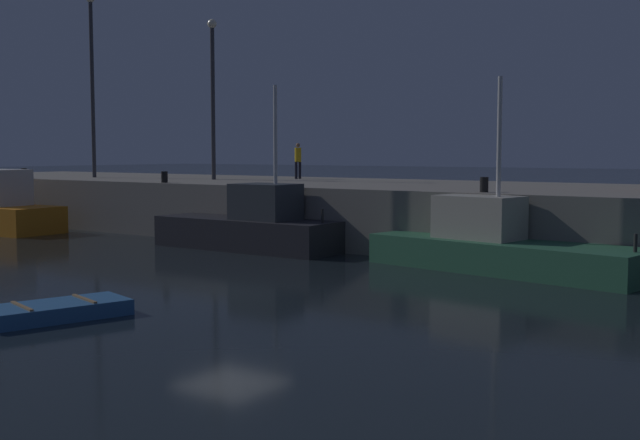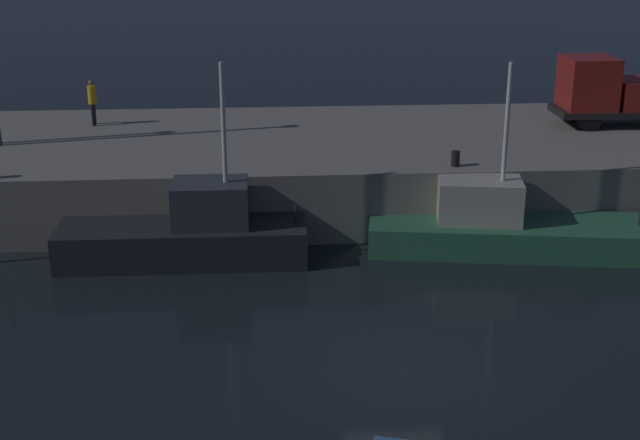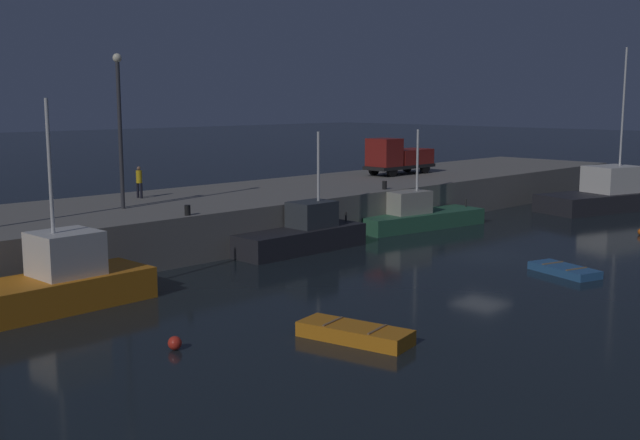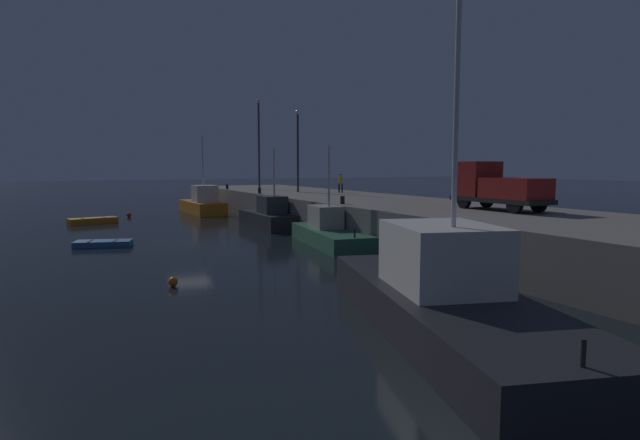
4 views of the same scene
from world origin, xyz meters
name	(u,v)px [view 2 (image 2 of 4)]	position (x,y,z in m)	size (l,w,h in m)	color
ground_plane	(402,370)	(0.00, 0.00, 0.00)	(320.00, 320.00, 0.00)	black
pier_quay	(346,165)	(0.00, 13.51, 1.16)	(63.14, 10.44, 2.33)	gray
fishing_boat_blue	(189,234)	(-5.44, 7.31, 0.84)	(7.54, 2.44, 6.07)	#232328
fishing_boat_white	(502,228)	(4.36, 7.47, 0.72)	(9.01, 3.84, 5.94)	#2D6647
utility_truck	(624,93)	(10.85, 14.40, 3.60)	(5.85, 2.05, 2.66)	black
dockworker	(92,100)	(-9.63, 15.87, 3.33)	(0.34, 0.47, 1.75)	black
bollard_east	(455,159)	(3.13, 9.05, 2.58)	(0.28, 0.28, 0.50)	black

